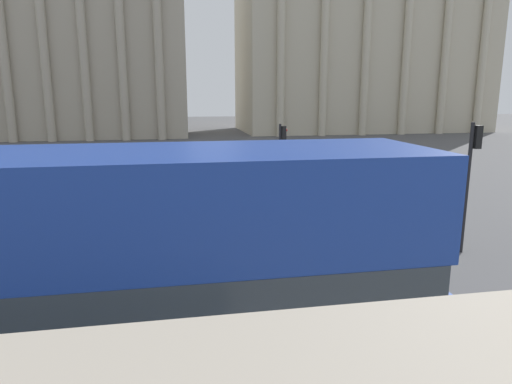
% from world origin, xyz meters
% --- Properties ---
extents(double_decker_bus, '(11.25, 2.64, 4.16)m').
position_xyz_m(double_decker_bus, '(-3.05, 3.87, 2.32)').
color(double_decker_bus, black).
rests_on(double_decker_bus, ground_plane).
extents(plaza_building_left, '(29.16, 13.94, 19.93)m').
position_xyz_m(plaza_building_left, '(-13.57, 55.59, 9.96)').
color(plaza_building_left, '#B2A893').
rests_on(plaza_building_left, ground_plane).
extents(plaza_building_right, '(32.81, 15.81, 26.13)m').
position_xyz_m(plaza_building_right, '(24.38, 57.84, 13.06)').
color(plaza_building_right, beige).
rests_on(plaza_building_right, ground_plane).
extents(traffic_light_near, '(0.42, 0.24, 4.10)m').
position_xyz_m(traffic_light_near, '(7.85, 9.86, 2.66)').
color(traffic_light_near, black).
rests_on(traffic_light_near, ground_plane).
extents(traffic_light_mid, '(0.42, 0.24, 3.52)m').
position_xyz_m(traffic_light_mid, '(4.06, 18.84, 2.31)').
color(traffic_light_mid, black).
rests_on(traffic_light_mid, ground_plane).
extents(car_silver, '(4.20, 1.93, 1.35)m').
position_xyz_m(car_silver, '(8.15, 26.67, 0.70)').
color(car_silver, black).
rests_on(car_silver, ground_plane).
extents(car_navy, '(4.20, 1.93, 1.35)m').
position_xyz_m(car_navy, '(4.01, 27.94, 0.70)').
color(car_navy, black).
rests_on(car_navy, ground_plane).
extents(pedestrian_olive, '(0.32, 0.32, 1.63)m').
position_xyz_m(pedestrian_olive, '(8.38, 19.71, 0.93)').
color(pedestrian_olive, '#282B33').
rests_on(pedestrian_olive, ground_plane).
extents(pedestrian_yellow, '(0.32, 0.32, 1.62)m').
position_xyz_m(pedestrian_yellow, '(-5.72, 23.85, 0.93)').
color(pedestrian_yellow, '#282B33').
rests_on(pedestrian_yellow, ground_plane).
extents(pedestrian_red, '(0.32, 0.32, 1.63)m').
position_xyz_m(pedestrian_red, '(8.62, 21.57, 0.93)').
color(pedestrian_red, '#282B33').
rests_on(pedestrian_red, ground_plane).
extents(pedestrian_blue, '(0.32, 0.32, 1.79)m').
position_xyz_m(pedestrian_blue, '(-0.40, 11.26, 1.04)').
color(pedestrian_blue, '#282B33').
rests_on(pedestrian_blue, ground_plane).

